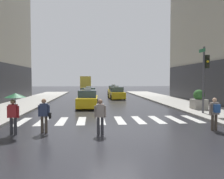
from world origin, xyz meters
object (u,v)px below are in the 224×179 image
object	(u,v)px
pedestrian_with_umbrella	(15,102)
pedestrian_with_handbag	(44,114)
taxi_lead	(88,100)
planter_near_corner	(199,100)
pedestrian_plain_coat	(100,114)
taxi_second	(89,95)
box_truck	(86,83)
taxi_third	(116,94)
taxi_fourth	(113,91)
pedestrian_with_backpack	(215,111)
traffic_light_pole	(205,70)

from	to	relation	value
pedestrian_with_umbrella	pedestrian_with_handbag	size ratio (longest dim) A/B	1.18
taxi_lead	planter_near_corner	world-z (taller)	taxi_lead
pedestrian_plain_coat	taxi_second	bearing A→B (deg)	92.86
taxi_second	box_truck	size ratio (longest dim) A/B	0.60
pedestrian_with_handbag	planter_near_corner	size ratio (longest dim) A/B	1.03
pedestrian_with_handbag	taxi_third	bearing A→B (deg)	73.49
taxi_fourth	pedestrian_with_handbag	size ratio (longest dim) A/B	2.78
taxi_fourth	pedestrian_with_backpack	bearing A→B (deg)	-84.71
taxi_fourth	pedestrian_with_umbrella	distance (m)	27.89
taxi_second	pedestrian_with_backpack	world-z (taller)	taxi_second
taxi_lead	pedestrian_plain_coat	bearing A→B (deg)	-85.50
traffic_light_pole	pedestrian_with_handbag	world-z (taller)	traffic_light_pole
box_truck	pedestrian_with_backpack	distance (m)	38.88
taxi_second	pedestrian_with_handbag	world-z (taller)	taxi_second
taxi_fourth	pedestrian_with_handbag	world-z (taller)	taxi_fourth
traffic_light_pole	pedestrian_plain_coat	size ratio (longest dim) A/B	2.91
traffic_light_pole	taxi_lead	xyz separation A→B (m)	(-8.59, 5.14, -2.53)
taxi_third	taxi_fourth	distance (m)	8.05
pedestrian_with_handbag	taxi_fourth	bearing A→B (deg)	77.50
taxi_fourth	box_truck	size ratio (longest dim) A/B	0.61
taxi_third	taxi_second	bearing A→B (deg)	-144.06
box_truck	traffic_light_pole	bearing A→B (deg)	-73.99
box_truck	pedestrian_plain_coat	size ratio (longest dim) A/B	4.58
traffic_light_pole	taxi_second	size ratio (longest dim) A/B	1.06
taxi_second	taxi_fourth	size ratio (longest dim) A/B	0.99
pedestrian_with_umbrella	taxi_lead	bearing A→B (deg)	72.42
taxi_fourth	box_truck	xyz separation A→B (m)	(-5.04, 11.18, 1.13)
traffic_light_pole	pedestrian_plain_coat	world-z (taller)	traffic_light_pole
traffic_light_pole	taxi_fourth	distance (m)	22.77
traffic_light_pole	taxi_third	xyz separation A→B (m)	(-4.92, 14.13, -2.53)
pedestrian_with_backpack	planter_near_corner	size ratio (longest dim) A/B	1.03
traffic_light_pole	box_truck	distance (m)	34.72
box_truck	planter_near_corner	size ratio (longest dim) A/B	4.72
pedestrian_with_backpack	pedestrian_with_handbag	world-z (taller)	same
traffic_light_pole	box_truck	bearing A→B (deg)	106.01
traffic_light_pole	planter_near_corner	world-z (taller)	traffic_light_pole
box_truck	pedestrian_with_handbag	world-z (taller)	box_truck
planter_near_corner	pedestrian_with_backpack	bearing A→B (deg)	-111.29
taxi_second	pedestrian_with_backpack	bearing A→B (deg)	-67.96
taxi_lead	taxi_third	world-z (taller)	same
taxi_second	pedestrian_plain_coat	xyz separation A→B (m)	(0.82, -16.51, 0.21)
box_truck	planter_near_corner	distance (m)	32.85
taxi_lead	box_truck	distance (m)	28.24
box_truck	planter_near_corner	xyz separation A→B (m)	(10.23, -31.20, -0.98)
taxi_third	planter_near_corner	size ratio (longest dim) A/B	2.89
taxi_third	box_truck	world-z (taller)	box_truck
box_truck	pedestrian_with_backpack	xyz separation A→B (m)	(7.53, -38.14, -0.88)
pedestrian_with_umbrella	pedestrian_plain_coat	bearing A→B (deg)	-4.20
taxi_second	taxi_third	world-z (taller)	same
taxi_lead	taxi_fourth	xyz separation A→B (m)	(4.06, 17.03, 0.00)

